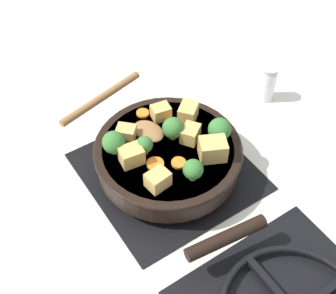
{
  "coord_description": "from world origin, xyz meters",
  "views": [
    {
      "loc": [
        0.33,
        0.49,
        0.74
      ],
      "look_at": [
        0.0,
        0.0,
        0.08
      ],
      "focal_mm": 50.0,
      "sensor_mm": 36.0,
      "label": 1
    }
  ],
  "objects": [
    {
      "name": "salt_shaker",
      "position": [
        -0.31,
        -0.06,
        0.04
      ],
      "size": [
        0.04,
        0.04,
        0.09
      ],
      "color": "white",
      "rests_on": "ground_plane"
    },
    {
      "name": "tofu_cube_near_handle",
      "position": [
        -0.05,
        0.01,
        0.09
      ],
      "size": [
        0.05,
        0.05,
        0.03
      ],
      "primitive_type": "cube",
      "rotation": [
        0.0,
        0.0,
        3.75
      ],
      "color": "tan",
      "rests_on": "skillet_pan"
    },
    {
      "name": "broccoli_floret_near_spoon",
      "position": [
        0.04,
        -0.01,
        0.1
      ],
      "size": [
        0.03,
        0.03,
        0.04
      ],
      "color": "#709956",
      "rests_on": "skillet_pan"
    },
    {
      "name": "tofu_cube_west_chunk",
      "position": [
        0.08,
        -0.01,
        0.09
      ],
      "size": [
        0.05,
        0.04,
        0.03
      ],
      "primitive_type": "cube",
      "rotation": [
        0.0,
        0.0,
        3.0
      ],
      "color": "tan",
      "rests_on": "skillet_pan"
    },
    {
      "name": "tofu_cube_mid_small",
      "position": [
        0.06,
        0.07,
        0.09
      ],
      "size": [
        0.04,
        0.04,
        0.03
      ],
      "primitive_type": "cube",
      "rotation": [
        0.0,
        0.0,
        3.27
      ],
      "color": "tan",
      "rests_on": "skillet_pan"
    },
    {
      "name": "carrot_slice_near_center",
      "position": [
        -0.01,
        -0.1,
        0.08
      ],
      "size": [
        0.03,
        0.03,
        0.01
      ],
      "primitive_type": "cylinder",
      "color": "orange",
      "rests_on": "skillet_pan"
    },
    {
      "name": "broccoli_floret_north_edge",
      "position": [
        -0.09,
        0.04,
        0.1
      ],
      "size": [
        0.04,
        0.04,
        0.05
      ],
      "color": "#709956",
      "rests_on": "skillet_pan"
    },
    {
      "name": "carrot_slice_edge_slice",
      "position": [
        0.04,
        0.02,
        0.08
      ],
      "size": [
        0.03,
        0.03,
        0.01
      ],
      "primitive_type": "cylinder",
      "color": "orange",
      "rests_on": "skillet_pan"
    },
    {
      "name": "front_burner_grate",
      "position": [
        0.0,
        0.0,
        0.01
      ],
      "size": [
        0.31,
        0.31,
        0.03
      ],
      "color": "black",
      "rests_on": "ground_plane"
    },
    {
      "name": "wooden_spoon",
      "position": [
        0.03,
        -0.12,
        0.08
      ],
      "size": [
        0.21,
        0.2,
        0.02
      ],
      "color": "olive",
      "rests_on": "skillet_pan"
    },
    {
      "name": "tofu_cube_center_large",
      "position": [
        -0.08,
        -0.04,
        0.09
      ],
      "size": [
        0.05,
        0.05,
        0.03
      ],
      "primitive_type": "cube",
      "rotation": [
        0.0,
        0.0,
        0.67
      ],
      "color": "tan",
      "rests_on": "skillet_pan"
    },
    {
      "name": "ground_plane",
      "position": [
        0.0,
        0.0,
        0.0
      ],
      "size": [
        2.4,
        2.4,
        0.0
      ],
      "primitive_type": "plane",
      "color": "silver"
    },
    {
      "name": "broccoli_floret_center_top",
      "position": [
        0.01,
        0.09,
        0.1
      ],
      "size": [
        0.04,
        0.04,
        0.04
      ],
      "color": "#709956",
      "rests_on": "skillet_pan"
    },
    {
      "name": "skillet_pan",
      "position": [
        0.0,
        0.0,
        0.05
      ],
      "size": [
        0.29,
        0.37,
        0.05
      ],
      "color": "black",
      "rests_on": "front_burner_grate"
    },
    {
      "name": "tofu_cube_front_piece",
      "position": [
        -0.06,
        0.06,
        0.1
      ],
      "size": [
        0.06,
        0.06,
        0.04
      ],
      "primitive_type": "cube",
      "rotation": [
        0.0,
        0.0,
        5.84
      ],
      "color": "tan",
      "rests_on": "skillet_pan"
    },
    {
      "name": "tofu_cube_east_chunk",
      "position": [
        -0.03,
        -0.07,
        0.09
      ],
      "size": [
        0.04,
        0.03,
        0.03
      ],
      "primitive_type": "cube",
      "rotation": [
        0.0,
        0.0,
        2.97
      ],
      "color": "tan",
      "rests_on": "skillet_pan"
    },
    {
      "name": "carrot_slice_orange_thin",
      "position": [
        0.01,
        0.05,
        0.08
      ],
      "size": [
        0.03,
        0.03,
        0.01
      ],
      "primitive_type": "cylinder",
      "color": "orange",
      "rests_on": "skillet_pan"
    },
    {
      "name": "broccoli_floret_west_rim",
      "position": [
        -0.02,
        -0.01,
        0.1
      ],
      "size": [
        0.04,
        0.04,
        0.05
      ],
      "color": "#709956",
      "rests_on": "skillet_pan"
    },
    {
      "name": "tofu_cube_back_piece",
      "position": [
        0.05,
        -0.06,
        0.09
      ],
      "size": [
        0.05,
        0.05,
        0.03
      ],
      "primitive_type": "cube",
      "rotation": [
        0.0,
        0.0,
        5.5
      ],
      "color": "tan",
      "rests_on": "skillet_pan"
    },
    {
      "name": "carrot_slice_under_broccoli",
      "position": [
        -0.04,
        -0.04,
        0.08
      ],
      "size": [
        0.03,
        0.03,
        0.01
      ],
      "primitive_type": "cylinder",
      "color": "orange",
      "rests_on": "skillet_pan"
    },
    {
      "name": "broccoli_floret_east_rim",
      "position": [
        0.09,
        -0.04,
        0.1
      ],
      "size": [
        0.04,
        0.04,
        0.05
      ],
      "color": "#709956",
      "rests_on": "skillet_pan"
    }
  ]
}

